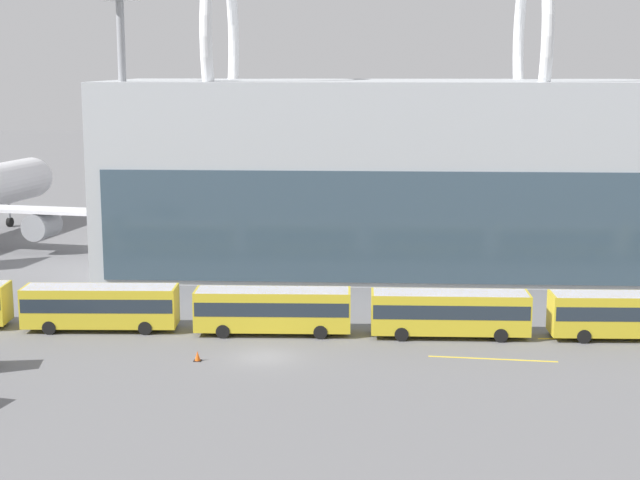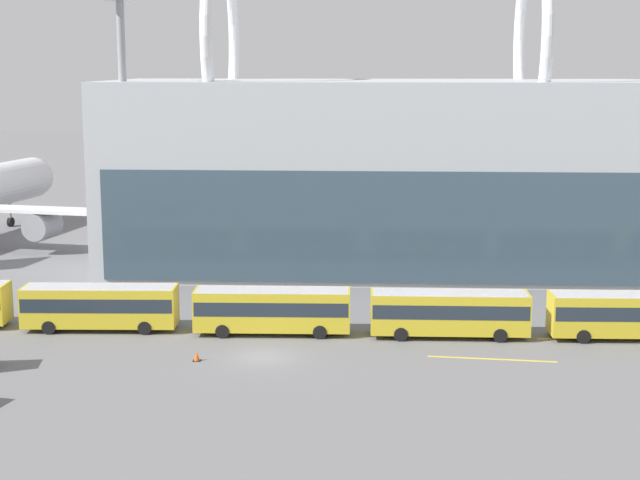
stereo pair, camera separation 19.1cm
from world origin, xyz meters
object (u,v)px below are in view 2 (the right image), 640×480
at_px(shuttle_bus_1, 100,304).
at_px(traffic_cone_1, 197,356).
at_px(shuttle_bus_3, 449,311).
at_px(shuttle_bus_4, 630,313).
at_px(shuttle_bus_2, 272,308).
at_px(airliner_at_gate_far, 380,181).
at_px(floodlight_mast, 123,88).

xyz_separation_m(shuttle_bus_1, traffic_cone_1, (8.47, -7.21, -1.61)).
bearing_deg(shuttle_bus_3, shuttle_bus_1, 178.28).
bearing_deg(shuttle_bus_4, shuttle_bus_2, 178.56).
relative_size(shuttle_bus_2, traffic_cone_1, 17.10).
relative_size(airliner_at_gate_far, shuttle_bus_1, 3.50).
xyz_separation_m(shuttle_bus_4, traffic_cone_1, (-29.92, -6.95, -1.61)).
bearing_deg(shuttle_bus_2, shuttle_bus_1, 176.96).
relative_size(airliner_at_gate_far, shuttle_bus_2, 3.51).
relative_size(shuttle_bus_3, floodlight_mast, 0.44).
height_order(airliner_at_gate_far, shuttle_bus_3, airliner_at_gate_far).
bearing_deg(shuttle_bus_1, shuttle_bus_4, -2.76).
height_order(shuttle_bus_1, shuttle_bus_4, same).
xyz_separation_m(shuttle_bus_1, shuttle_bus_4, (38.39, -0.26, 0.00)).
bearing_deg(shuttle_bus_2, traffic_cone_1, -123.71).
bearing_deg(shuttle_bus_1, shuttle_bus_3, -3.39).
bearing_deg(airliner_at_gate_far, shuttle_bus_1, 157.56).
height_order(shuttle_bus_1, traffic_cone_1, shuttle_bus_1).
distance_m(shuttle_bus_1, shuttle_bus_2, 12.80).
bearing_deg(airliner_at_gate_far, shuttle_bus_4, -159.33).
xyz_separation_m(shuttle_bus_4, floodlight_mast, (-40.62, 17.71, 15.36)).
bearing_deg(shuttle_bus_2, airliner_at_gate_far, 79.26).
xyz_separation_m(airliner_at_gate_far, floodlight_mast, (-22.98, -30.96, 11.78)).
bearing_deg(traffic_cone_1, shuttle_bus_1, 139.60).
relative_size(airliner_at_gate_far, shuttle_bus_3, 3.53).
bearing_deg(traffic_cone_1, shuttle_bus_3, 21.52).
bearing_deg(floodlight_mast, traffic_cone_1, -66.53).
bearing_deg(shuttle_bus_1, airliner_at_gate_far, 64.44).
distance_m(shuttle_bus_2, floodlight_mast, 27.91).
bearing_deg(traffic_cone_1, airliner_at_gate_far, 77.56).
xyz_separation_m(shuttle_bus_3, floodlight_mast, (-27.83, 17.91, 15.36)).
relative_size(airliner_at_gate_far, shuttle_bus_4, 3.51).
relative_size(shuttle_bus_3, traffic_cone_1, 17.05).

